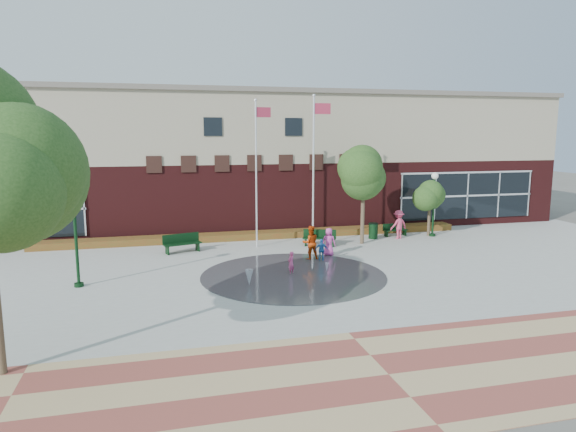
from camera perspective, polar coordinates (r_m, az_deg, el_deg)
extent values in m
plane|color=#666056|center=(20.70, 2.75, -8.85)|extent=(120.00, 120.00, 0.00)
cube|color=#A8A8A0|center=(24.39, 0.00, -6.03)|extent=(46.00, 18.00, 0.01)
cube|color=#99463A|center=(14.63, 11.12, -16.94)|extent=(46.00, 6.00, 0.01)
cylinder|color=#383A3D|center=(23.46, 0.60, -6.65)|extent=(8.40, 8.40, 0.01)
cube|color=#471617|center=(37.01, -5.14, 2.69)|extent=(44.00, 10.00, 4.50)
cube|color=tan|center=(36.78, -5.24, 9.68)|extent=(44.00, 10.00, 4.50)
cube|color=slate|center=(36.87, -5.30, 13.25)|extent=(44.40, 10.40, 0.30)
cube|color=black|center=(37.81, 19.26, 2.15)|extent=(10.00, 0.12, 3.19)
cube|color=black|center=(31.47, -8.35, 9.79)|extent=(1.10, 0.10, 1.10)
cube|color=black|center=(32.38, 0.62, 9.87)|extent=(1.10, 0.10, 1.10)
cube|color=#AA2815|center=(31.62, -3.38, -2.52)|extent=(26.00, 1.20, 0.40)
cylinder|color=white|center=(28.65, -3.55, 4.49)|extent=(0.10, 0.10, 8.14)
sphere|color=white|center=(28.62, -3.64, 12.74)|extent=(0.16, 0.16, 0.16)
cube|color=#AD2B46|center=(28.74, -2.77, 11.44)|extent=(0.88, 0.17, 0.55)
cylinder|color=white|center=(28.78, 2.83, 4.76)|extent=(0.11, 0.11, 8.39)
sphere|color=white|center=(28.77, 2.89, 13.23)|extent=(0.17, 0.17, 0.17)
cube|color=#AD2B46|center=(28.86, 3.83, 11.81)|extent=(0.97, 0.04, 0.59)
cylinder|color=black|center=(23.10, -22.46, -2.94)|extent=(0.13, 0.13, 3.67)
cylinder|color=black|center=(23.51, -22.20, -7.11)|extent=(0.39, 0.39, 0.17)
sphere|color=silver|center=(22.79, -22.77, 2.06)|extent=(0.43, 0.43, 0.43)
cylinder|color=black|center=(33.18, 15.86, 0.86)|extent=(0.13, 0.13, 3.61)
cylinder|color=black|center=(33.46, 15.73, -2.06)|extent=(0.38, 0.38, 0.17)
sphere|color=silver|center=(32.97, 16.01, 4.30)|extent=(0.43, 0.43, 0.43)
cube|color=black|center=(28.31, -11.65, -3.03)|extent=(2.11, 1.10, 0.07)
cube|color=black|center=(28.49, -11.82, -2.43)|extent=(1.97, 0.61, 0.51)
cube|color=black|center=(29.39, 3.50, -2.48)|extent=(1.94, 1.21, 0.06)
cube|color=black|center=(29.57, 3.55, -1.94)|extent=(1.76, 0.77, 0.47)
cube|color=black|center=(32.90, 11.85, -1.54)|extent=(1.62, 0.58, 0.05)
cube|color=black|center=(33.03, 11.69, -1.14)|extent=(1.58, 0.19, 0.40)
cylinder|color=black|center=(31.85, 9.45, -1.69)|extent=(0.56, 0.56, 0.93)
cylinder|color=black|center=(31.77, 9.47, -0.83)|extent=(0.60, 0.60, 0.06)
cylinder|color=#4A3929|center=(30.12, 8.29, 0.01)|extent=(0.23, 0.23, 3.32)
cylinder|color=#4A3929|center=(33.40, 15.40, -0.31)|extent=(0.19, 0.19, 2.19)
cone|color=white|center=(21.96, -4.32, -7.80)|extent=(0.35, 0.35, 0.68)
cone|color=white|center=(24.03, 4.33, -6.30)|extent=(0.19, 0.19, 0.43)
imported|color=#E34B8D|center=(23.61, 0.33, -5.23)|extent=(0.46, 0.45, 1.06)
imported|color=#BE3709|center=(26.24, 2.51, -2.98)|extent=(0.87, 0.68, 1.76)
imported|color=#D948AA|center=(27.13, 4.56, -2.89)|extent=(0.87, 0.80, 1.49)
imported|color=#2B6FBF|center=(26.04, 3.76, -3.79)|extent=(0.72, 0.45, 1.14)
imported|color=#DD416B|center=(32.08, 12.18, -0.94)|extent=(1.26, 0.90, 1.77)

